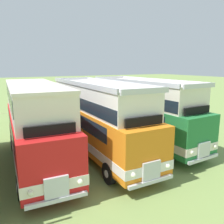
% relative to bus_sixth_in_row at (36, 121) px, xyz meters
% --- Properties ---
extents(bus_sixth_in_row, '(3.05, 9.83, 4.49)m').
position_rel_bus_sixth_in_row_xyz_m(bus_sixth_in_row, '(0.00, 0.00, 0.00)').
color(bus_sixth_in_row, red).
rests_on(bus_sixth_in_row, ground).
extents(bus_seventh_in_row, '(2.66, 10.63, 4.52)m').
position_rel_bus_sixth_in_row_xyz_m(bus_seventh_in_row, '(3.64, -0.10, -0.11)').
color(bus_seventh_in_row, orange).
rests_on(bus_seventh_in_row, ground).
extents(bus_eighth_in_row, '(3.05, 10.32, 4.52)m').
position_rel_bus_sixth_in_row_xyz_m(bus_eighth_in_row, '(7.28, 0.34, -0.11)').
color(bus_eighth_in_row, '#237538').
rests_on(bus_eighth_in_row, ground).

